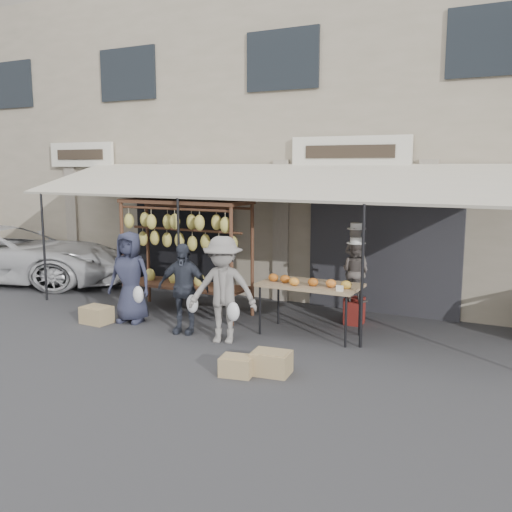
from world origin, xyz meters
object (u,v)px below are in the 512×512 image
at_px(banana_rack, 184,234).
at_px(vendor_right, 355,272).
at_px(vendor_left, 355,263).
at_px(crate_far, 97,315).
at_px(crate_near_b, 271,363).
at_px(crate_near_a, 237,366).
at_px(customer_left, 130,277).
at_px(customer_right, 223,290).
at_px(produce_table, 309,286).
at_px(customer_mid, 183,288).

distance_m(banana_rack, vendor_right, 3.34).
bearing_deg(vendor_left, crate_far, 47.82).
distance_m(banana_rack, crate_near_b, 3.94).
distance_m(crate_near_a, crate_far, 3.77).
distance_m(customer_left, crate_near_b, 3.77).
relative_size(vendor_right, customer_left, 0.65).
bearing_deg(vendor_right, crate_far, 40.45).
distance_m(customer_left, crate_far, 0.93).
height_order(customer_right, crate_far, customer_right).
bearing_deg(vendor_left, banana_rack, 35.61).
xyz_separation_m(produce_table, crate_near_a, (-0.17, -2.21, -0.74)).
distance_m(vendor_left, crate_far, 4.87).
bearing_deg(crate_far, vendor_right, 26.63).
bearing_deg(vendor_left, customer_right, 73.88).
bearing_deg(crate_near_a, customer_mid, 143.40).
relative_size(customer_left, crate_near_a, 3.80).
xyz_separation_m(vendor_left, vendor_right, (0.05, -0.15, -0.14)).
xyz_separation_m(crate_near_a, crate_far, (-3.60, 1.11, 0.02)).
distance_m(produce_table, crate_near_a, 2.34).
height_order(banana_rack, vendor_left, banana_rack).
xyz_separation_m(banana_rack, vendor_left, (3.15, 0.92, -0.45)).
relative_size(customer_mid, crate_far, 3.02).
bearing_deg(crate_far, customer_right, 2.45).
relative_size(customer_left, crate_near_b, 3.21).
bearing_deg(crate_near_a, vendor_right, 78.77).
bearing_deg(customer_left, produce_table, 2.50).
distance_m(customer_mid, customer_right, 0.90).
bearing_deg(customer_right, vendor_right, 34.92).
distance_m(vendor_right, crate_far, 4.82).
bearing_deg(banana_rack, customer_right, -37.72).
relative_size(banana_rack, customer_right, 1.48).
bearing_deg(customer_mid, banana_rack, 110.57).
relative_size(vendor_left, customer_right, 0.75).
bearing_deg(crate_near_a, banana_rack, 136.02).
relative_size(produce_table, customer_left, 1.00).
xyz_separation_m(banana_rack, crate_near_a, (2.56, -2.47, -1.44)).
bearing_deg(customer_mid, crate_far, 175.56).
relative_size(customer_right, crate_far, 3.37).
height_order(customer_mid, crate_near_b, customer_mid).
xyz_separation_m(vendor_left, customer_mid, (-2.43, -2.03, -0.33)).
distance_m(customer_right, crate_near_b, 1.80).
xyz_separation_m(banana_rack, vendor_right, (3.20, 0.77, -0.59)).
height_order(vendor_left, customer_right, vendor_left).
xyz_separation_m(customer_mid, crate_far, (-1.77, -0.25, -0.63)).
bearing_deg(customer_mid, produce_table, 10.43).
relative_size(banana_rack, crate_near_a, 5.83).
relative_size(vendor_left, vendor_right, 1.19).
height_order(customer_mid, crate_near_a, customer_mid).
relative_size(banana_rack, vendor_right, 2.36).
height_order(vendor_left, crate_near_a, vendor_left).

